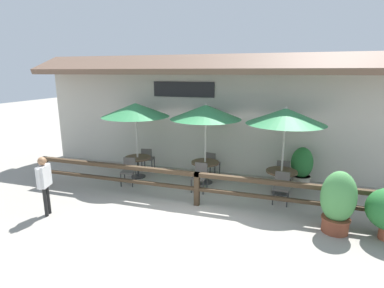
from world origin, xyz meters
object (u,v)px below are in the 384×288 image
(chair_far_wallside, at_px, (283,171))
(patio_umbrella_middle, at_px, (206,112))
(chair_near_streetside, at_px, (129,170))
(chair_far_streetside, at_px, (282,186))
(pedestrian, at_px, (44,178))
(chair_near_wallside, at_px, (148,158))
(chair_middle_wallside, at_px, (212,162))
(dining_table_near, at_px, (138,161))
(dining_table_middle, at_px, (205,166))
(patio_umbrella_far, at_px, (286,116))
(potted_plant_tall_tropical, at_px, (338,202))
(dining_table_far, at_px, (281,175))
(potted_plant_small_flowering, at_px, (302,166))
(chair_middle_streetside, at_px, (200,176))
(patio_umbrella_near, at_px, (135,110))

(chair_far_wallside, bearing_deg, patio_umbrella_middle, 7.81)
(chair_near_streetside, xyz_separation_m, patio_umbrella_middle, (2.35, 0.89, 1.88))
(chair_far_streetside, xyz_separation_m, pedestrian, (-5.73, -2.59, 0.50))
(chair_near_wallside, distance_m, chair_middle_wallside, 2.42)
(dining_table_near, xyz_separation_m, pedestrian, (-0.89, -3.30, 0.42))
(dining_table_middle, relative_size, patio_umbrella_far, 0.35)
(chair_middle_wallside, height_order, chair_far_wallside, same)
(potted_plant_tall_tropical, bearing_deg, dining_table_middle, 149.66)
(chair_near_streetside, relative_size, dining_table_middle, 0.96)
(chair_middle_wallside, distance_m, pedestrian, 5.38)
(dining_table_far, bearing_deg, patio_umbrella_middle, 175.35)
(potted_plant_tall_tropical, relative_size, potted_plant_small_flowering, 1.16)
(chair_middle_wallside, xyz_separation_m, chair_far_wallside, (2.41, -0.25, 0.00))
(dining_table_near, bearing_deg, chair_far_wallside, 7.61)
(dining_table_far, xyz_separation_m, potted_plant_tall_tropical, (1.26, -1.96, 0.17))
(chair_far_wallside, relative_size, potted_plant_small_flowering, 0.69)
(chair_middle_wallside, bearing_deg, patio_umbrella_far, 171.75)
(patio_umbrella_middle, xyz_separation_m, dining_table_far, (2.43, -0.20, -1.79))
(chair_middle_streetside, relative_size, potted_plant_small_flowering, 0.69)
(dining_table_near, xyz_separation_m, patio_umbrella_middle, (2.39, 0.16, 1.79))
(patio_umbrella_near, distance_m, potted_plant_small_flowering, 5.78)
(patio_umbrella_near, height_order, pedestrian, patio_umbrella_near)
(chair_far_streetside, bearing_deg, patio_umbrella_middle, 164.40)
(chair_far_streetside, height_order, potted_plant_small_flowering, potted_plant_small_flowering)
(potted_plant_small_flowering, bearing_deg, dining_table_near, -170.43)
(chair_middle_wallside, bearing_deg, chair_far_wallside, -172.78)
(chair_middle_wallside, xyz_separation_m, patio_umbrella_far, (2.38, -0.93, 1.88))
(patio_umbrella_far, relative_size, chair_far_streetside, 3.01)
(dining_table_middle, relative_size, potted_plant_small_flowering, 0.73)
(dining_table_far, bearing_deg, dining_table_near, 179.59)
(potted_plant_small_flowering, bearing_deg, pedestrian, -146.27)
(chair_middle_wallside, distance_m, patio_umbrella_far, 3.17)
(potted_plant_tall_tropical, distance_m, potted_plant_small_flowering, 2.99)
(chair_middle_wallside, xyz_separation_m, chair_far_streetside, (2.41, -1.62, 0.00))
(chair_middle_streetside, distance_m, pedestrian, 4.32)
(chair_near_streetside, height_order, pedestrian, pedestrian)
(dining_table_middle, bearing_deg, chair_middle_wallside, 86.27)
(patio_umbrella_near, bearing_deg, chair_far_streetside, -8.42)
(patio_umbrella_near, xyz_separation_m, chair_far_streetside, (4.85, -0.72, -1.88))
(chair_near_wallside, relative_size, dining_table_far, 0.96)
(patio_umbrella_far, xyz_separation_m, dining_table_far, (0.00, 0.00, -1.79))
(chair_far_wallside, bearing_deg, dining_table_near, 4.28)
(chair_near_streetside, distance_m, chair_middle_wallside, 2.89)
(patio_umbrella_far, distance_m, potted_plant_small_flowering, 2.08)
(chair_far_wallside, distance_m, pedestrian, 6.99)
(chair_near_wallside, relative_size, chair_far_streetside, 1.00)
(patio_umbrella_near, distance_m, potted_plant_tall_tropical, 6.61)
(dining_table_middle, distance_m, potted_plant_small_flowering, 3.13)
(chair_middle_wallside, xyz_separation_m, potted_plant_tall_tropical, (3.64, -2.90, 0.25))
(chair_middle_streetside, bearing_deg, dining_table_middle, 95.40)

